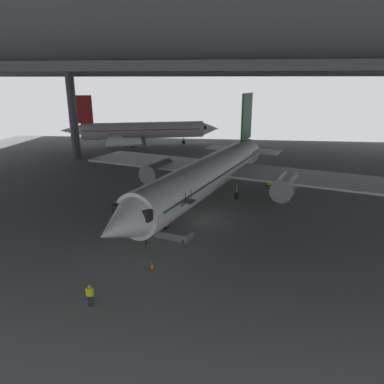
{
  "coord_description": "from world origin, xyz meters",
  "views": [
    {
      "loc": [
        3.69,
        -36.0,
        14.47
      ],
      "look_at": [
        -0.67,
        0.97,
        2.73
      ],
      "focal_mm": 33.32,
      "sensor_mm": 36.0,
      "label": 1
    }
  ],
  "objects_px": {
    "crew_worker_near_nose": "(90,294)",
    "crew_worker_by_stairs": "(146,236)",
    "traffic_cone_orange": "(152,266)",
    "boarding_stairs": "(172,230)",
    "airplane_main": "(210,173)",
    "baggage_tug": "(272,181)",
    "airplane_distant": "(141,130)"
  },
  "relations": [
    {
      "from": "crew_worker_near_nose",
      "to": "crew_worker_by_stairs",
      "type": "xyz_separation_m",
      "value": [
        1.42,
        9.5,
        0.02
      ]
    },
    {
      "from": "crew_worker_by_stairs",
      "to": "traffic_cone_orange",
      "type": "height_order",
      "value": "crew_worker_by_stairs"
    },
    {
      "from": "boarding_stairs",
      "to": "crew_worker_near_nose",
      "type": "height_order",
      "value": "boarding_stairs"
    },
    {
      "from": "airplane_main",
      "to": "traffic_cone_orange",
      "type": "height_order",
      "value": "airplane_main"
    },
    {
      "from": "boarding_stairs",
      "to": "traffic_cone_orange",
      "type": "distance_m",
      "value": 6.21
    },
    {
      "from": "airplane_main",
      "to": "baggage_tug",
      "type": "xyz_separation_m",
      "value": [
        8.32,
        8.53,
        -3.14
      ]
    },
    {
      "from": "traffic_cone_orange",
      "to": "airplane_main",
      "type": "bearing_deg",
      "value": 78.57
    },
    {
      "from": "traffic_cone_orange",
      "to": "baggage_tug",
      "type": "distance_m",
      "value": 28.18
    },
    {
      "from": "boarding_stairs",
      "to": "crew_worker_by_stairs",
      "type": "bearing_deg",
      "value": -135.05
    },
    {
      "from": "baggage_tug",
      "to": "crew_worker_near_nose",
      "type": "bearing_deg",
      "value": -115.41
    },
    {
      "from": "crew_worker_by_stairs",
      "to": "airplane_distant",
      "type": "xyz_separation_m",
      "value": [
        -13.53,
        51.04,
        2.47
      ]
    },
    {
      "from": "crew_worker_by_stairs",
      "to": "baggage_tug",
      "type": "xyz_separation_m",
      "value": [
        13.28,
        21.47,
        -0.42
      ]
    },
    {
      "from": "crew_worker_by_stairs",
      "to": "baggage_tug",
      "type": "relative_size",
      "value": 0.7
    },
    {
      "from": "crew_worker_by_stairs",
      "to": "baggage_tug",
      "type": "bearing_deg",
      "value": 58.25
    },
    {
      "from": "crew_worker_near_nose",
      "to": "airplane_distant",
      "type": "distance_m",
      "value": 61.78
    },
    {
      "from": "crew_worker_near_nose",
      "to": "baggage_tug",
      "type": "relative_size",
      "value": 0.69
    },
    {
      "from": "boarding_stairs",
      "to": "airplane_distant",
      "type": "xyz_separation_m",
      "value": [
        -15.57,
        49.0,
        2.67
      ]
    },
    {
      "from": "crew_worker_near_nose",
      "to": "baggage_tug",
      "type": "distance_m",
      "value": 34.28
    },
    {
      "from": "crew_worker_by_stairs",
      "to": "crew_worker_near_nose",
      "type": "bearing_deg",
      "value": -98.52
    },
    {
      "from": "boarding_stairs",
      "to": "airplane_distant",
      "type": "height_order",
      "value": "airplane_distant"
    },
    {
      "from": "boarding_stairs",
      "to": "baggage_tug",
      "type": "relative_size",
      "value": 2.06
    },
    {
      "from": "boarding_stairs",
      "to": "crew_worker_by_stairs",
      "type": "relative_size",
      "value": 2.94
    },
    {
      "from": "boarding_stairs",
      "to": "crew_worker_by_stairs",
      "type": "xyz_separation_m",
      "value": [
        -2.04,
        -2.03,
        0.2
      ]
    },
    {
      "from": "traffic_cone_orange",
      "to": "crew_worker_by_stairs",
      "type": "bearing_deg",
      "value": 110.08
    },
    {
      "from": "crew_worker_near_nose",
      "to": "airplane_distant",
      "type": "relative_size",
      "value": 0.05
    },
    {
      "from": "boarding_stairs",
      "to": "crew_worker_by_stairs",
      "type": "height_order",
      "value": "boarding_stairs"
    },
    {
      "from": "airplane_main",
      "to": "crew_worker_by_stairs",
      "type": "height_order",
      "value": "airplane_main"
    },
    {
      "from": "traffic_cone_orange",
      "to": "baggage_tug",
      "type": "xyz_separation_m",
      "value": [
        11.77,
        25.61,
        0.23
      ]
    },
    {
      "from": "baggage_tug",
      "to": "crew_worker_by_stairs",
      "type": "bearing_deg",
      "value": -121.75
    },
    {
      "from": "airplane_main",
      "to": "airplane_distant",
      "type": "xyz_separation_m",
      "value": [
        -18.5,
        38.1,
        -0.24
      ]
    },
    {
      "from": "airplane_main",
      "to": "crew_worker_near_nose",
      "type": "distance_m",
      "value": 23.49
    },
    {
      "from": "crew_worker_near_nose",
      "to": "crew_worker_by_stairs",
      "type": "bearing_deg",
      "value": 81.48
    }
  ]
}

